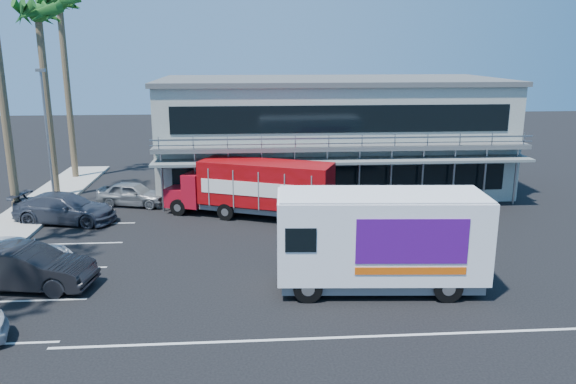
{
  "coord_description": "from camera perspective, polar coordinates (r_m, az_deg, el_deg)",
  "views": [
    {
      "loc": [
        -2.6,
        -22.43,
        9.16
      ],
      "look_at": [
        -0.61,
        4.37,
        2.3
      ],
      "focal_mm": 35.0,
      "sensor_mm": 36.0,
      "label": 1
    }
  ],
  "objects": [
    {
      "name": "parked_car_c",
      "position": [
        26.64,
        -25.93,
        -5.77
      ],
      "size": [
        5.19,
        3.23,
        1.34
      ],
      "primitive_type": "imported",
      "rotation": [
        0.0,
        0.0,
        1.35
      ],
      "color": "silver",
      "rests_on": "ground"
    },
    {
      "name": "parked_car_d",
      "position": [
        32.7,
        -21.71,
        -1.54
      ],
      "size": [
        5.84,
        3.33,
        1.6
      ],
      "primitive_type": "imported",
      "rotation": [
        0.0,
        0.0,
        1.36
      ],
      "color": "#303541",
      "rests_on": "ground"
    },
    {
      "name": "parked_car_e",
      "position": [
        34.97,
        -15.49,
        -0.18
      ],
      "size": [
        4.52,
        2.67,
        1.44
      ],
      "primitive_type": "imported",
      "rotation": [
        0.0,
        0.0,
        1.33
      ],
      "color": "slate",
      "rests_on": "ground"
    },
    {
      "name": "light_pole_far",
      "position": [
        35.69,
        -23.29,
        5.66
      ],
      "size": [
        0.5,
        0.25,
        8.09
      ],
      "color": "gray",
      "rests_on": "ground"
    },
    {
      "name": "white_van",
      "position": [
        21.97,
        9.35,
        -4.74
      ],
      "size": [
        8.09,
        3.25,
        3.87
      ],
      "rotation": [
        0.0,
        0.0,
        -0.07
      ],
      "color": "white",
      "rests_on": "ground"
    },
    {
      "name": "red_truck",
      "position": [
        31.13,
        -3.39,
        0.52
      ],
      "size": [
        9.59,
        5.56,
        3.19
      ],
      "rotation": [
        0.0,
        0.0,
        -0.38
      ],
      "color": "#A10D1C",
      "rests_on": "ground"
    },
    {
      "name": "building",
      "position": [
        38.18,
        4.26,
        5.99
      ],
      "size": [
        22.4,
        12.0,
        7.3
      ],
      "color": "#999C8F",
      "rests_on": "ground"
    },
    {
      "name": "palm_f",
      "position": [
        42.85,
        -22.14,
        16.41
      ],
      "size": [
        2.8,
        2.8,
        13.25
      ],
      "color": "brown",
      "rests_on": "ground"
    },
    {
      "name": "curb_strip",
      "position": [
        32.31,
        -26.65,
        -3.57
      ],
      "size": [
        3.0,
        32.0,
        0.16
      ],
      "primitive_type": "cube",
      "color": "#A5A399",
      "rests_on": "ground"
    },
    {
      "name": "ground",
      "position": [
        24.36,
        2.22,
        -7.78
      ],
      "size": [
        120.0,
        120.0,
        0.0
      ],
      "primitive_type": "plane",
      "color": "black",
      "rests_on": "ground"
    },
    {
      "name": "palm_e",
      "position": [
        37.46,
        -23.98,
        15.3
      ],
      "size": [
        2.8,
        2.8,
        12.25
      ],
      "color": "brown",
      "rests_on": "ground"
    },
    {
      "name": "parked_car_b",
      "position": [
        24.4,
        -25.03,
        -6.99
      ],
      "size": [
        5.42,
        2.6,
        1.71
      ],
      "primitive_type": "imported",
      "rotation": [
        0.0,
        0.0,
        1.41
      ],
      "color": "black",
      "rests_on": "ground"
    }
  ]
}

